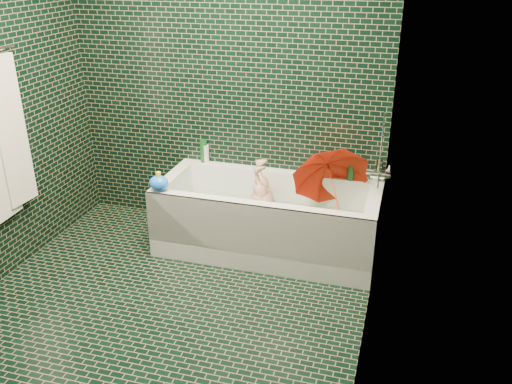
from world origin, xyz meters
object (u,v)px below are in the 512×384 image
(bathtub, at_px, (267,226))
(bath_toy, at_px, (159,183))
(child, at_px, (268,214))
(umbrella, at_px, (333,186))
(rubber_duck, at_px, (347,173))

(bathtub, xyz_separation_m, bath_toy, (-0.76, -0.30, 0.40))
(child, height_order, umbrella, umbrella)
(child, xyz_separation_m, rubber_duck, (0.56, 0.34, 0.28))
(bathtub, bearing_deg, bath_toy, -158.48)
(rubber_duck, bearing_deg, child, -168.95)
(umbrella, bearing_deg, bath_toy, 179.35)
(bath_toy, bearing_deg, child, 38.70)
(umbrella, distance_m, rubber_duck, 0.29)
(bathtub, xyz_separation_m, umbrella, (0.49, 0.08, 0.37))
(bathtub, height_order, umbrella, umbrella)
(child, relative_size, bath_toy, 4.74)
(umbrella, height_order, bath_toy, umbrella)
(bathtub, xyz_separation_m, child, (0.00, 0.02, 0.10))
(child, relative_size, umbrella, 1.47)
(bathtub, bearing_deg, umbrella, 8.79)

